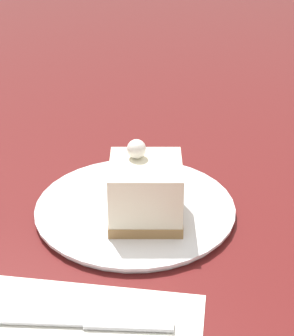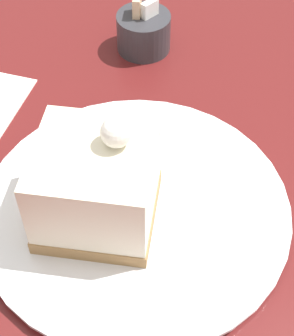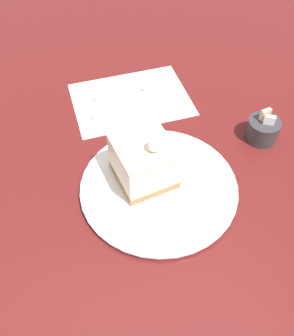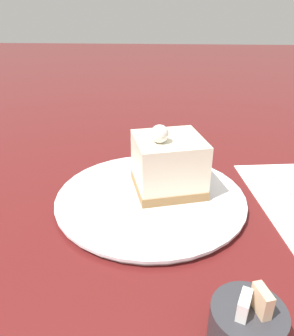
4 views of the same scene
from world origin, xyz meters
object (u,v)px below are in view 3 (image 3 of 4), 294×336
sugar_bowl (263,129)px  fork (134,89)px  plate (158,185)px  knife (126,107)px  cake_slice (144,161)px

sugar_bowl → fork: bearing=-129.7°
plate → knife: bearing=-172.7°
plate → knife: (-0.21, -0.03, -0.00)m
cake_slice → fork: 0.25m
plate → knife: size_ratio=1.48×
cake_slice → sugar_bowl: bearing=89.8°
fork → sugar_bowl: sugar_bowl is taller
plate → fork: size_ratio=1.76×
plate → knife: plate is taller
knife → plate: bearing=-5.3°
fork → sugar_bowl: bearing=37.8°
cake_slice → fork: bearing=160.3°
plate → sugar_bowl: 0.23m
cake_slice → sugar_bowl: 0.25m
plate → knife: 0.21m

